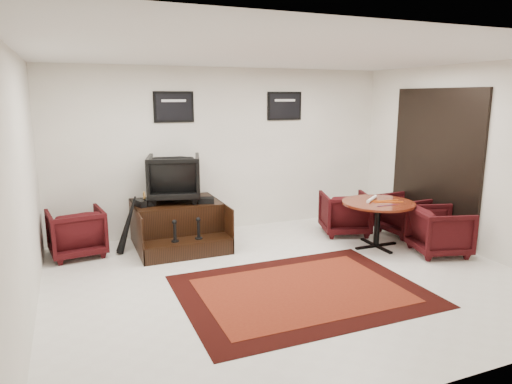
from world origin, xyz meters
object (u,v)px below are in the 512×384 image
shine_podium (178,225)px  table_chair_corner (440,229)px  table_chair_back (345,211)px  table_chair_window (405,212)px  armchair_side (76,230)px  meeting_table (378,208)px  shine_chair (174,175)px

shine_podium → table_chair_corner: table_chair_corner is taller
table_chair_back → table_chair_window: table_chair_back is taller
armchair_side → table_chair_back: 4.32m
table_chair_back → table_chair_corner: bearing=135.5°
armchair_side → shine_podium: bearing=169.8°
meeting_table → table_chair_back: (-0.06, 0.81, -0.24)m
shine_chair → table_chair_corner: 4.14m
shine_chair → meeting_table: bearing=167.6°
meeting_table → table_chair_window: 1.00m
shine_chair → table_chair_back: size_ratio=1.04×
table_chair_window → table_chair_corner: size_ratio=0.97×
shine_podium → meeting_table: (2.85, -1.30, 0.32)m
shine_chair → meeting_table: size_ratio=0.74×
shine_chair → table_chair_window: size_ratio=1.09×
armchair_side → table_chair_corner: size_ratio=1.00×
shine_podium → armchair_side: armchair_side is taller
meeting_table → table_chair_window: size_ratio=1.47×
meeting_table → table_chair_window: (0.88, 0.39, -0.26)m
table_chair_window → table_chair_back: bearing=62.9°
table_chair_back → table_chair_window: bearing=174.5°
shine_podium → shine_chair: 0.79m
armchair_side → shine_chair: bearing=175.2°
table_chair_corner → table_chair_window: bearing=3.6°
table_chair_window → meeting_table: bearing=110.6°
shine_podium → table_chair_corner: (3.52, -1.92, 0.07)m
armchair_side → meeting_table: 4.56m
shine_chair → meeting_table: (2.85, -1.44, -0.46)m
meeting_table → table_chair_back: table_chair_back is taller
table_chair_back → shine_chair: bearing=5.6°
shine_podium → meeting_table: meeting_table is taller
shine_chair → table_chair_corner: shine_chair is taller
table_chair_window → table_chair_corner: bearing=164.8°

